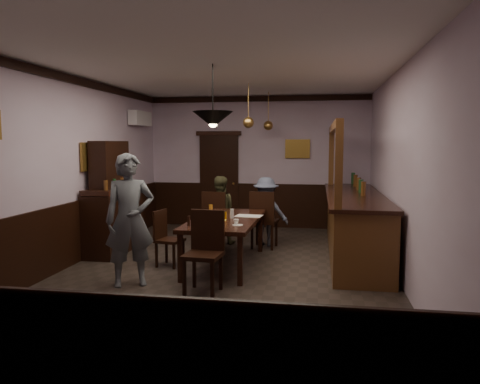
% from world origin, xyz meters
% --- Properties ---
extents(room, '(5.01, 8.01, 3.01)m').
position_xyz_m(room, '(0.00, 0.00, 1.50)').
color(room, '#2D2621').
rests_on(room, ground).
extents(dining_table, '(1.03, 2.21, 0.75)m').
position_xyz_m(dining_table, '(-0.06, 0.50, 0.69)').
color(dining_table, black).
rests_on(dining_table, ground).
extents(chair_far_left, '(0.48, 0.48, 1.04)m').
position_xyz_m(chair_far_left, '(-0.50, 1.77, 0.57)').
color(chair_far_left, black).
rests_on(chair_far_left, ground).
extents(chair_far_right, '(0.51, 0.51, 1.06)m').
position_xyz_m(chair_far_right, '(0.39, 1.76, 0.58)').
color(chair_far_right, black).
rests_on(chair_far_right, ground).
extents(chair_near, '(0.49, 0.49, 1.06)m').
position_xyz_m(chair_near, '(-0.07, -0.81, 0.58)').
color(chair_near, black).
rests_on(chair_near, ground).
extents(chair_side, '(0.45, 0.45, 0.88)m').
position_xyz_m(chair_side, '(-0.99, 0.32, 0.48)').
color(chair_side, black).
rests_on(chair_side, ground).
extents(person_standing, '(0.78, 0.68, 1.80)m').
position_xyz_m(person_standing, '(-1.13, -0.74, 0.90)').
color(person_standing, '#585D65').
rests_on(person_standing, ground).
extents(person_seated_left, '(0.69, 0.57, 1.30)m').
position_xyz_m(person_seated_left, '(-0.49, 2.05, 0.65)').
color(person_seated_left, '#4E4C2E').
rests_on(person_seated_left, ground).
extents(person_seated_right, '(0.87, 0.54, 1.29)m').
position_xyz_m(person_seated_right, '(0.41, 2.04, 0.65)').
color(person_seated_right, slate).
rests_on(person_seated_right, ground).
extents(newspaper_left, '(0.45, 0.35, 0.01)m').
position_xyz_m(newspaper_left, '(-0.35, 0.80, 0.75)').
color(newspaper_left, silver).
rests_on(newspaper_left, dining_table).
extents(newspaper_right, '(0.45, 0.35, 0.01)m').
position_xyz_m(newspaper_right, '(0.27, 0.78, 0.75)').
color(newspaper_right, silver).
rests_on(newspaper_right, dining_table).
extents(napkin, '(0.15, 0.15, 0.00)m').
position_xyz_m(napkin, '(-0.09, 0.29, 0.75)').
color(napkin, '#FAEA5C').
rests_on(napkin, dining_table).
extents(saucer, '(0.15, 0.15, 0.01)m').
position_xyz_m(saucer, '(0.24, -0.10, 0.76)').
color(saucer, white).
rests_on(saucer, dining_table).
extents(coffee_cup, '(0.08, 0.08, 0.07)m').
position_xyz_m(coffee_cup, '(0.21, -0.06, 0.80)').
color(coffee_cup, white).
rests_on(coffee_cup, saucer).
extents(pastry_plate, '(0.22, 0.22, 0.01)m').
position_xyz_m(pastry_plate, '(-0.14, -0.04, 0.76)').
color(pastry_plate, white).
rests_on(pastry_plate, dining_table).
extents(pastry_ring_a, '(0.13, 0.13, 0.04)m').
position_xyz_m(pastry_ring_a, '(-0.20, -0.01, 0.79)').
color(pastry_ring_a, '#C68C47').
rests_on(pastry_ring_a, pastry_plate).
extents(pastry_ring_b, '(0.13, 0.13, 0.04)m').
position_xyz_m(pastry_ring_b, '(-0.08, -0.00, 0.79)').
color(pastry_ring_b, '#C68C47').
rests_on(pastry_ring_b, pastry_plate).
extents(soda_can, '(0.07, 0.07, 0.12)m').
position_xyz_m(soda_can, '(-0.05, 0.40, 0.81)').
color(soda_can, orange).
rests_on(soda_can, dining_table).
extents(beer_glass, '(0.06, 0.06, 0.20)m').
position_xyz_m(beer_glass, '(-0.32, 0.59, 0.85)').
color(beer_glass, '#BF721E').
rests_on(beer_glass, dining_table).
extents(water_glass, '(0.06, 0.06, 0.15)m').
position_xyz_m(water_glass, '(0.04, 0.53, 0.82)').
color(water_glass, silver).
rests_on(water_glass, dining_table).
extents(pepper_mill, '(0.04, 0.04, 0.14)m').
position_xyz_m(pepper_mill, '(-0.46, -0.22, 0.82)').
color(pepper_mill, black).
rests_on(pepper_mill, dining_table).
extents(sideboard, '(0.53, 1.49, 1.96)m').
position_xyz_m(sideboard, '(-2.21, 1.09, 0.79)').
color(sideboard, black).
rests_on(sideboard, ground).
extents(bar_counter, '(0.93, 4.00, 2.25)m').
position_xyz_m(bar_counter, '(1.99, 1.47, 0.57)').
color(bar_counter, '#513115').
rests_on(bar_counter, ground).
extents(door_back, '(0.90, 0.06, 2.10)m').
position_xyz_m(door_back, '(-0.90, 3.95, 1.05)').
color(door_back, black).
rests_on(door_back, ground).
extents(ac_unit, '(0.20, 0.85, 0.30)m').
position_xyz_m(ac_unit, '(-2.38, 2.90, 2.45)').
color(ac_unit, white).
rests_on(ac_unit, ground).
extents(picture_left_large, '(0.04, 0.62, 0.48)m').
position_xyz_m(picture_left_large, '(-2.46, 0.80, 1.70)').
color(picture_left_large, olive).
rests_on(picture_left_large, ground).
extents(picture_back, '(0.55, 0.04, 0.42)m').
position_xyz_m(picture_back, '(0.90, 3.96, 1.80)').
color(picture_back, olive).
rests_on(picture_back, ground).
extents(pendant_iron, '(0.56, 0.56, 0.86)m').
position_xyz_m(pendant_iron, '(-0.07, -0.30, 2.25)').
color(pendant_iron, black).
rests_on(pendant_iron, ground).
extents(pendant_brass_mid, '(0.20, 0.20, 0.81)m').
position_xyz_m(pendant_brass_mid, '(0.10, 1.85, 2.30)').
color(pendant_brass_mid, '#BF8C3F').
rests_on(pendant_brass_mid, ground).
extents(pendant_brass_far, '(0.20, 0.20, 0.81)m').
position_xyz_m(pendant_brass_far, '(0.30, 3.37, 2.30)').
color(pendant_brass_far, '#BF8C3F').
rests_on(pendant_brass_far, ground).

